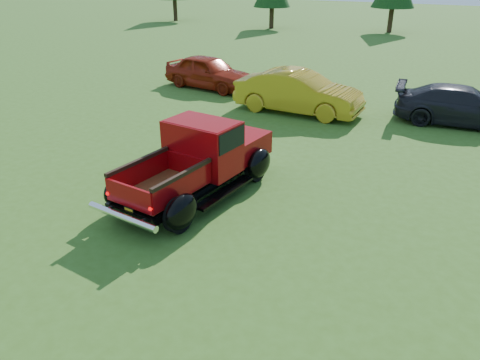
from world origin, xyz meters
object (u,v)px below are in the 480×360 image
(pickup_truck, at_px, (203,158))
(show_car_yellow, at_px, (298,92))
(show_car_red, at_px, (209,72))
(show_car_grey, at_px, (463,106))

(pickup_truck, bearing_deg, show_car_yellow, 98.49)
(pickup_truck, bearing_deg, show_car_red, 126.29)
(pickup_truck, distance_m, show_car_red, 9.90)
(show_car_yellow, xyz_separation_m, show_car_grey, (5.32, 1.21, -0.11))
(show_car_grey, bearing_deg, pickup_truck, 142.83)
(show_car_grey, bearing_deg, show_car_red, 82.18)
(pickup_truck, xyz_separation_m, show_car_yellow, (-0.23, 6.92, -0.06))
(pickup_truck, xyz_separation_m, show_car_red, (-4.90, 8.60, -0.12))
(pickup_truck, xyz_separation_m, show_car_grey, (5.10, 8.12, -0.18))
(pickup_truck, relative_size, show_car_yellow, 1.05)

